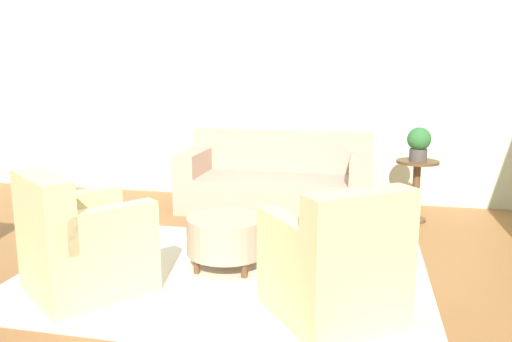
% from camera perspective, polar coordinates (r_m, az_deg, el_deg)
% --- Properties ---
extents(ground_plane, '(16.00, 16.00, 0.00)m').
position_cam_1_polar(ground_plane, '(4.07, -3.80, -11.82)').
color(ground_plane, '#996638').
extents(wall_back, '(9.18, 0.12, 2.80)m').
position_cam_1_polar(wall_back, '(6.34, 2.78, 9.44)').
color(wall_back, beige).
rests_on(wall_back, ground_plane).
extents(rug, '(3.19, 2.19, 0.01)m').
position_cam_1_polar(rug, '(4.07, -3.81, -11.75)').
color(rug, beige).
rests_on(rug, ground_plane).
extents(couch, '(2.18, 0.93, 0.90)m').
position_cam_1_polar(couch, '(5.86, 2.33, -1.34)').
color(couch, tan).
rests_on(couch, ground_plane).
extents(armchair_left, '(1.04, 1.06, 0.90)m').
position_cam_1_polar(armchair_left, '(3.86, -19.39, -8.13)').
color(armchair_left, beige).
rests_on(armchair_left, rug).
extents(armchair_right, '(1.04, 1.06, 0.90)m').
position_cam_1_polar(armchair_right, '(3.32, 9.12, -10.78)').
color(armchair_right, beige).
rests_on(armchair_right, rug).
extents(ottoman_table, '(0.66, 0.66, 0.42)m').
position_cam_1_polar(ottoman_table, '(4.13, -3.37, -7.31)').
color(ottoman_table, tan).
rests_on(ottoman_table, rug).
extents(side_table, '(0.44, 0.44, 0.67)m').
position_cam_1_polar(side_table, '(5.63, 17.86, -1.14)').
color(side_table, brown).
rests_on(side_table, ground_plane).
extents(potted_plant_on_side_table, '(0.25, 0.25, 0.36)m').
position_cam_1_polar(potted_plant_on_side_table, '(5.56, 18.12, 3.13)').
color(potted_plant_on_side_table, '#4C4742').
rests_on(potted_plant_on_side_table, side_table).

